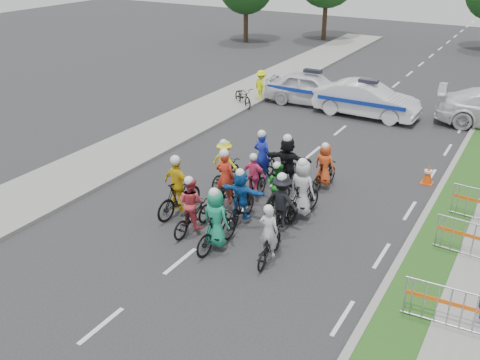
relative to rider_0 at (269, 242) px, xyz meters
The scene contains 25 objects.
ground 2.45m from the rider_0, 147.83° to the right, with size 90.00×90.00×0.00m, color #28282B.
curb_right 4.87m from the rider_0, 50.43° to the left, with size 0.20×60.00×0.12m, color gray.
grass_strip 5.34m from the rider_0, 44.60° to the left, with size 1.20×60.00×0.11m, color #1E4C18.
sidewalk_left 9.31m from the rider_0, 156.33° to the left, with size 3.00×60.00×0.13m, color gray.
rider_0 is the anchor object (origin of this frame).
rider_1 1.54m from the rider_0, behind, with size 0.84×1.85×1.91m.
rider_2 2.66m from the rider_0, behind, with size 0.77×1.80×1.81m.
rider_3 3.68m from the rider_0, 166.74° to the left, with size 1.06×1.98×2.03m.
rider_4 1.65m from the rider_0, 104.35° to the left, with size 1.08×1.89×1.90m.
rider_5 2.23m from the rider_0, 139.61° to the left, with size 1.45×1.73×1.79m.
rider_6 3.31m from the rider_0, 141.98° to the left, with size 0.85×2.04×2.03m.
rider_7 2.61m from the rider_0, 94.95° to the left, with size 0.92×1.98×2.02m.
rider_8 2.92m from the rider_0, 112.50° to the left, with size 0.72×1.66×1.67m.
rider_9 3.52m from the rider_0, 125.36° to the left, with size 0.86×1.62×1.70m.
rider_10 4.84m from the rider_0, 135.80° to the left, with size 0.97×1.71×1.73m.
rider_11 4.42m from the rider_0, 109.62° to the left, with size 1.65×1.97×2.03m.
rider_12 4.92m from the rider_0, 120.27° to the left, with size 0.73×1.95×1.97m.
rider_13 4.93m from the rider_0, 95.08° to the left, with size 0.76×1.65×1.70m.
police_car_0 14.55m from the rider_0, 109.02° to the left, with size 1.91×4.76×1.62m, color white.
police_car_1 13.39m from the rider_0, 97.42° to the left, with size 1.71×4.91×1.62m, color white.
marshal_hiviz 14.96m from the rider_0, 119.10° to the left, with size 1.02×0.59×1.58m, color #E6FF0D.
barrier_0 4.71m from the rider_0, ahead, with size 2.00×0.50×1.12m, color #A5A8AD, non-canonical shape.
barrier_1 5.42m from the rider_0, 30.22° to the left, with size 2.00×0.50×1.12m, color #A5A8AD, non-canonical shape.
cone_0 7.55m from the rider_0, 70.07° to the left, with size 0.40×0.40×0.70m.
parked_bike 13.98m from the rider_0, 122.89° to the left, with size 0.65×1.87×0.98m, color black.
Camera 1 is at (7.49, -9.61, 8.07)m, focal length 40.00 mm.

